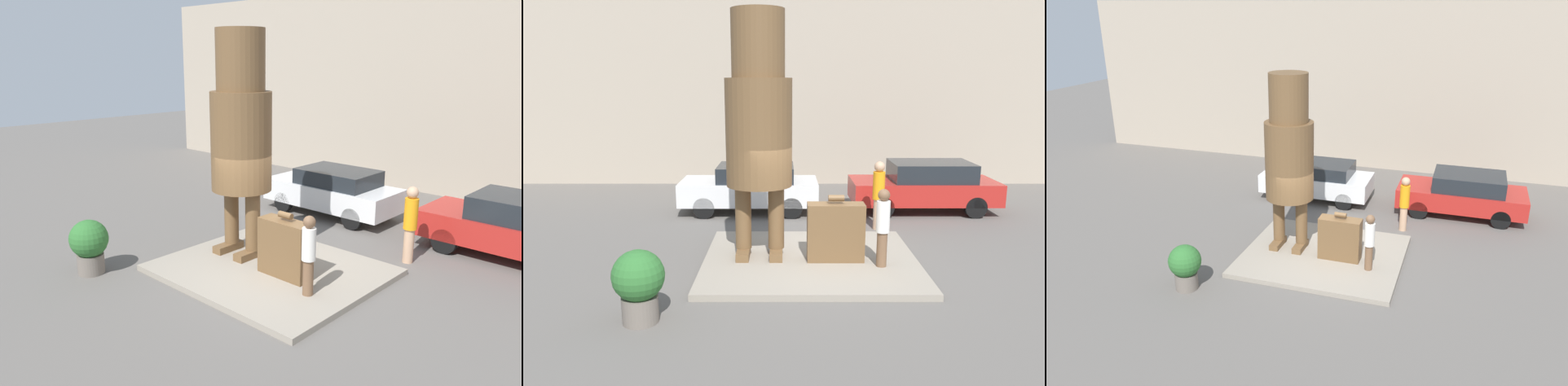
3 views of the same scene
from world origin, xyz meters
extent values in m
plane|color=#605B56|center=(0.00, 0.00, 0.00)|extent=(60.00, 60.00, 0.00)
cube|color=gray|center=(0.00, 0.00, 0.06)|extent=(4.52, 3.94, 0.13)
cube|color=tan|center=(0.00, 9.13, 3.51)|extent=(28.00, 0.60, 7.03)
cube|color=brown|center=(-1.44, 0.06, 0.22)|extent=(0.27, 0.79, 0.17)
cube|color=brown|center=(-0.73, 0.06, 0.22)|extent=(0.27, 0.79, 0.17)
cylinder|color=brown|center=(-1.44, 0.18, 0.99)|extent=(0.34, 0.34, 1.38)
cylinder|color=brown|center=(-0.73, 0.18, 0.99)|extent=(0.34, 0.34, 1.38)
cylinder|color=brown|center=(-1.09, 0.18, 2.79)|extent=(1.38, 1.38, 2.22)
cylinder|color=brown|center=(-1.09, 0.18, 4.57)|extent=(1.08, 1.08, 1.33)
cube|color=brown|center=(0.52, -0.13, 0.74)|extent=(1.19, 0.44, 1.22)
cylinder|color=brown|center=(0.52, -0.13, 1.47)|extent=(0.33, 0.13, 0.13)
cylinder|color=brown|center=(1.42, -0.51, 0.49)|extent=(0.21, 0.21, 0.72)
cylinder|color=white|center=(1.42, -0.51, 1.18)|extent=(0.27, 0.27, 0.64)
sphere|color=brown|center=(1.42, -0.51, 1.62)|extent=(0.24, 0.24, 0.24)
cube|color=silver|center=(-1.60, 4.49, 0.64)|extent=(4.03, 1.73, 0.66)
cube|color=#1E2328|center=(-1.40, 4.49, 1.19)|extent=(2.22, 1.55, 0.45)
cylinder|color=black|center=(-2.85, 3.71, 0.31)|extent=(0.61, 0.18, 0.61)
cylinder|color=black|center=(-2.85, 5.26, 0.31)|extent=(0.61, 0.18, 0.61)
cylinder|color=black|center=(-0.35, 3.71, 0.31)|extent=(0.61, 0.18, 0.61)
cylinder|color=black|center=(-0.35, 5.26, 0.31)|extent=(0.61, 0.18, 0.61)
cube|color=#B2231E|center=(3.60, 4.57, 0.64)|extent=(4.27, 1.83, 0.65)
cylinder|color=black|center=(2.27, 3.75, 0.31)|extent=(0.62, 0.18, 0.62)
cylinder|color=black|center=(2.27, 5.40, 0.31)|extent=(0.62, 0.18, 0.62)
cylinder|color=#70665B|center=(-2.89, -2.73, 0.22)|extent=(0.58, 0.58, 0.44)
sphere|color=#2D6B2D|center=(-2.89, -2.73, 0.80)|extent=(0.84, 0.84, 0.84)
cylinder|color=tan|center=(1.91, 2.62, 0.41)|extent=(0.24, 0.24, 0.82)
cylinder|color=orange|center=(1.91, 2.62, 1.18)|extent=(0.31, 0.31, 0.73)
sphere|color=tan|center=(1.91, 2.62, 1.68)|extent=(0.27, 0.27, 0.27)
camera|label=1|loc=(6.99, -7.74, 4.60)|focal=35.00mm
camera|label=2|loc=(-0.56, -10.35, 3.80)|focal=35.00mm
camera|label=3|loc=(3.68, -12.65, 7.01)|focal=35.00mm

